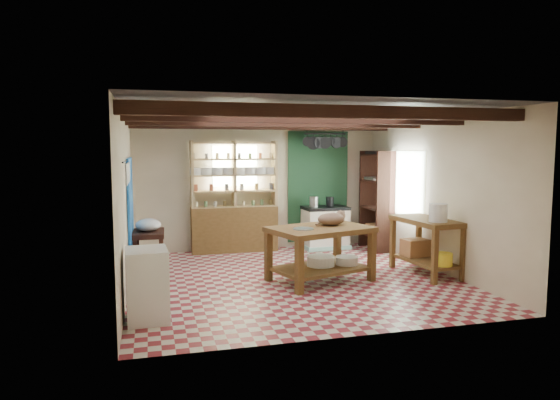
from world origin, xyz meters
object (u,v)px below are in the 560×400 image
object	(u,v)px
work_table	(320,254)
white_cabinet	(147,285)
stove	(325,227)
prep_table	(149,253)
right_counter	(426,246)
cat	(331,219)

from	to	relation	value
work_table	white_cabinet	size ratio (longest dim) A/B	1.73
work_table	stove	bearing A→B (deg)	51.30
prep_table	right_counter	bearing A→B (deg)	-11.86
work_table	cat	xyz separation A→B (m)	(0.22, 0.12, 0.52)
prep_table	white_cabinet	xyz separation A→B (m)	(-0.02, -2.19, 0.07)
stove	white_cabinet	distance (m)	4.99
work_table	cat	size ratio (longest dim) A/B	3.42
work_table	stove	xyz separation A→B (m)	(0.94, 2.38, 0.01)
right_counter	stove	bearing A→B (deg)	105.14
work_table	prep_table	xyz separation A→B (m)	(-2.57, 1.04, -0.06)
stove	white_cabinet	bearing A→B (deg)	-137.17
white_cabinet	right_counter	world-z (taller)	right_counter
work_table	right_counter	world-z (taller)	right_counter
white_cabinet	work_table	bearing A→B (deg)	20.71
right_counter	cat	bearing A→B (deg)	169.37
stove	right_counter	distance (m)	2.57
stove	prep_table	xyz separation A→B (m)	(-3.50, -1.34, -0.07)
work_table	prep_table	distance (m)	2.77
white_cabinet	cat	world-z (taller)	cat
white_cabinet	right_counter	xyz separation A→B (m)	(4.40, 1.11, 0.03)
work_table	cat	world-z (taller)	cat
right_counter	cat	size ratio (longest dim) A/B	2.93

